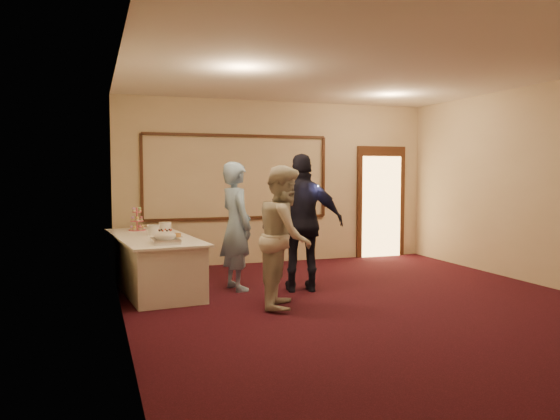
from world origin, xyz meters
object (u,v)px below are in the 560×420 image
at_px(tart, 172,236).
at_px(man, 236,226).
at_px(cupcake_stand, 137,222).
at_px(guest, 303,223).
at_px(buffet_table, 153,262).
at_px(plate_stack_b, 165,227).
at_px(woman, 285,236).
at_px(pavlova_tray, 165,238).
at_px(plate_stack_a, 153,230).

distance_m(tart, man, 0.91).
height_order(cupcake_stand, guest, guest).
distance_m(buffet_table, plate_stack_b, 0.65).
bearing_deg(cupcake_stand, tart, -71.05).
height_order(man, woman, man).
distance_m(buffet_table, cupcake_stand, 1.02).
bearing_deg(buffet_table, pavlova_tray, -85.70).
height_order(buffet_table, pavlova_tray, pavlova_tray).
relative_size(buffet_table, cupcake_stand, 6.80).
xyz_separation_m(cupcake_stand, woman, (1.61, -2.45, -0.02)).
height_order(buffet_table, guest, guest).
distance_m(cupcake_stand, guest, 2.74).
bearing_deg(cupcake_stand, guest, -38.30).
relative_size(pavlova_tray, cupcake_stand, 1.23).
relative_size(tart, woman, 0.16).
xyz_separation_m(pavlova_tray, plate_stack_b, (0.16, 1.28, 0.01)).
xyz_separation_m(buffet_table, man, (1.13, -0.42, 0.53)).
height_order(plate_stack_a, man, man).
bearing_deg(man, woman, -175.41).
relative_size(pavlova_tray, tart, 1.74).
bearing_deg(plate_stack_a, woman, -50.07).
distance_m(pavlova_tray, man, 1.16).
distance_m(tart, woman, 1.78).
bearing_deg(guest, plate_stack_b, -19.80).
relative_size(plate_stack_a, tart, 0.64).
height_order(woman, guest, guest).
relative_size(cupcake_stand, plate_stack_b, 2.05).
distance_m(buffet_table, man, 1.32).
xyz_separation_m(pavlova_tray, man, (1.06, 0.46, 0.07)).
bearing_deg(buffet_table, cupcake_stand, 100.15).
distance_m(pavlova_tray, woman, 1.56).
relative_size(buffet_table, woman, 1.52).
height_order(plate_stack_a, guest, guest).
height_order(man, guest, guest).
bearing_deg(plate_stack_b, man, -42.10).
xyz_separation_m(man, woman, (0.33, -1.17, -0.03)).
distance_m(plate_stack_b, tart, 0.69).
relative_size(buffet_table, man, 1.46).
relative_size(buffet_table, pavlova_tray, 5.54).
bearing_deg(man, pavlova_tray, 102.29).
height_order(plate_stack_a, tart, plate_stack_a).
xyz_separation_m(pavlova_tray, woman, (1.39, -0.71, 0.04)).
height_order(cupcake_stand, woman, woman).
height_order(pavlova_tray, cupcake_stand, cupcake_stand).
xyz_separation_m(buffet_table, cupcake_stand, (-0.15, 0.86, 0.52)).
bearing_deg(pavlova_tray, tart, 73.65).
height_order(buffet_table, plate_stack_a, plate_stack_a).
bearing_deg(pavlova_tray, guest, 1.34).
distance_m(pavlova_tray, plate_stack_b, 1.29).
xyz_separation_m(plate_stack_b, tart, (0.02, -0.68, -0.05)).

